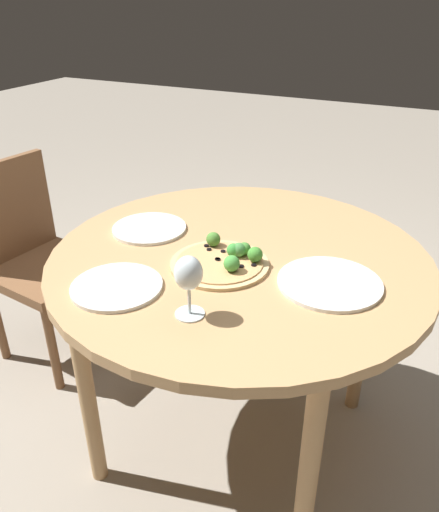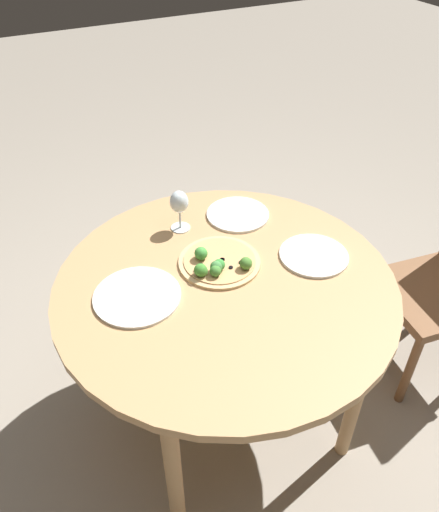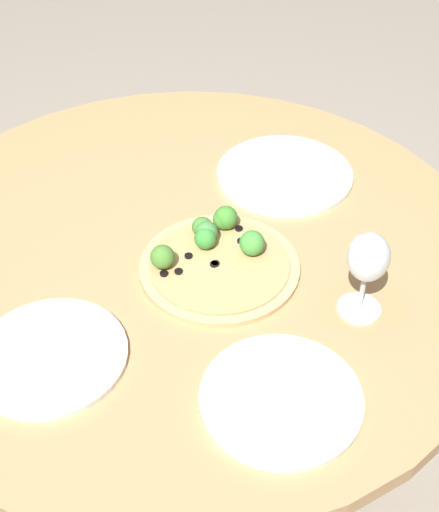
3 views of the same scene
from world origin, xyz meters
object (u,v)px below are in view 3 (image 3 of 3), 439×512
Objects in this scene: plate_far at (285,174)px; plate_side at (281,398)px; plate_near at (50,356)px; wine_glass at (368,260)px; pizza at (217,256)px.

plate_far and plate_side have the same top height.
plate_near and plate_far have the same top height.
wine_glass is 0.66× the size of plate_side.
pizza is 1.77× the size of wine_glass.
plate_near is 0.35m from plate_side.
plate_near is at bearing -136.02° from wine_glass.
plate_side is at bearing -40.52° from pizza.
wine_glass is (0.25, 0.03, 0.09)m from pizza.
plate_side is (-0.02, -0.22, -0.10)m from wine_glass.
pizza reaches higher than plate_near.
plate_near is 0.99× the size of plate_side.
wine_glass is 0.66× the size of plate_near.
pizza is 0.33m from plate_near.
plate_side is at bearing 19.16° from plate_near.
plate_near and plate_side have the same top height.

